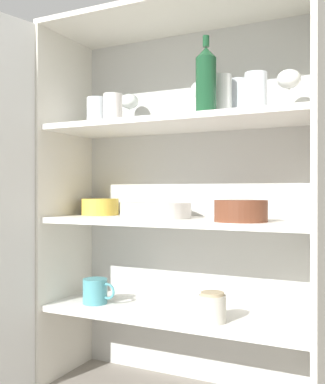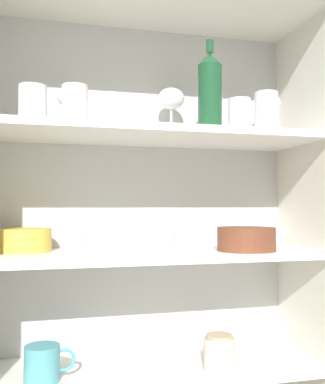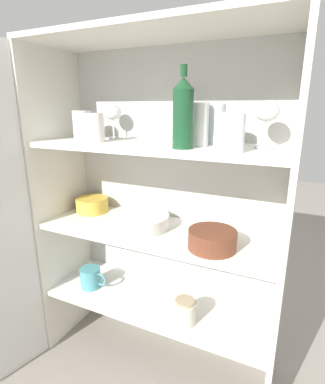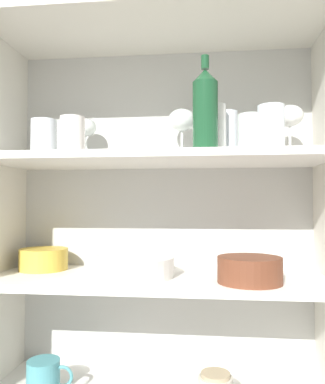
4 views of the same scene
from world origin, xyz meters
name	(u,v)px [view 2 (image 2 of 4)]	position (x,y,z in m)	size (l,w,h in m)	color
cupboard_back_panel	(144,234)	(0.00, 0.32, 0.65)	(0.96, 0.02, 1.30)	silver
cupboard_side_right	(306,235)	(0.47, 0.16, 0.65)	(0.02, 0.35, 1.30)	silver
cupboard_top_panel	(157,6)	(0.00, 0.16, 1.31)	(0.96, 0.35, 0.02)	silver
shelf_board_lower	(157,368)	(0.00, 0.16, 0.29)	(0.93, 0.32, 0.02)	white
shelf_board_middle	(157,254)	(0.00, 0.16, 0.60)	(0.93, 0.32, 0.02)	white
shelf_board_upper	(157,136)	(0.00, 0.16, 0.94)	(0.93, 0.32, 0.02)	white
tumbler_glass_0	(239,118)	(0.26, 0.16, 1.01)	(0.07, 0.07, 0.11)	white
tumbler_glass_1	(209,111)	(0.16, 0.17, 1.02)	(0.06, 0.06, 0.14)	white
tumbler_glass_2	(33,107)	(-0.34, 0.17, 1.01)	(0.08, 0.08, 0.11)	white
tumbler_glass_3	(75,106)	(-0.23, 0.11, 1.00)	(0.07, 0.07, 0.11)	silver
tumbler_glass_4	(266,112)	(0.30, 0.07, 1.01)	(0.07, 0.07, 0.11)	white
tumbler_glass_5	(212,117)	(0.20, 0.23, 1.02)	(0.07, 0.07, 0.14)	white
wine_glass_0	(171,101)	(0.06, 0.23, 1.06)	(0.08, 0.08, 0.15)	white
wine_glass_1	(70,101)	(-0.24, 0.24, 1.04)	(0.07, 0.07, 0.13)	white
wine_glass_2	(269,105)	(0.37, 0.20, 1.06)	(0.08, 0.08, 0.14)	white
wine_bottle	(210,91)	(0.13, 0.08, 1.06)	(0.07, 0.07, 0.25)	#194728
plate_stack_white	(130,242)	(-0.08, 0.15, 0.64)	(0.25, 0.25, 0.05)	white
mixing_bowl_large	(246,238)	(0.24, 0.09, 0.65)	(0.16, 0.16, 0.07)	brown
serving_bowl_small	(25,239)	(-0.36, 0.22, 0.65)	(0.15, 0.15, 0.06)	gold
coffee_mug_primary	(43,363)	(-0.31, 0.11, 0.34)	(0.13, 0.09, 0.09)	teal
storage_jar	(219,352)	(0.16, 0.08, 0.34)	(0.09, 0.09, 0.09)	beige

